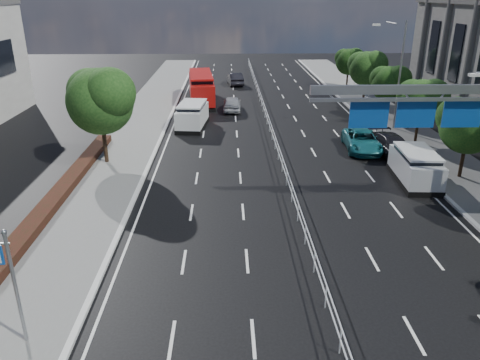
{
  "coord_description": "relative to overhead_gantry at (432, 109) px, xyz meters",
  "views": [
    {
      "loc": [
        -3.63,
        -12.88,
        11.09
      ],
      "look_at": [
        -3.01,
        8.66,
        2.4
      ],
      "focal_mm": 35.0,
      "sensor_mm": 36.0,
      "label": 1
    }
  ],
  "objects": [
    {
      "name": "streetlight_far",
      "position": [
        3.76,
        15.95,
        -0.4
      ],
      "size": [
        2.78,
        2.4,
        9.0
      ],
      "color": "gray",
      "rests_on": "ground"
    },
    {
      "name": "overhead_gantry",
      "position": [
        0.0,
        0.0,
        0.0
      ],
      "size": [
        10.24,
        0.38,
        7.45
      ],
      "color": "gray",
      "rests_on": "ground"
    },
    {
      "name": "parked_car_teal",
      "position": [
        -0.24,
        10.36,
        -4.88
      ],
      "size": [
        2.78,
        5.39,
        1.45
      ],
      "primitive_type": "imported",
      "rotation": [
        0.0,
        0.0,
        -0.07
      ],
      "color": "#165E66",
      "rests_on": "ground"
    },
    {
      "name": "white_minivan",
      "position": [
        -13.37,
        17.09,
        -4.53
      ],
      "size": [
        2.74,
        5.26,
        2.19
      ],
      "rotation": [
        0.0,
        0.0,
        -0.11
      ],
      "color": "black",
      "rests_on": "ground"
    },
    {
      "name": "parked_car_dark",
      "position": [
        1.56,
        8.95,
        -4.86
      ],
      "size": [
        2.67,
        5.36,
        1.5
      ],
      "primitive_type": "imported",
      "rotation": [
        0.0,
        0.0,
        0.11
      ],
      "color": "black",
      "rests_on": "ground"
    },
    {
      "name": "kerb_near",
      "position": [
        -15.74,
        -10.05,
        -5.54
      ],
      "size": [
        0.25,
        140.0,
        0.15
      ],
      "primitive_type": "cube",
      "color": "silver",
      "rests_on": "ground"
    },
    {
      "name": "far_tree_e",
      "position": [
        4.51,
        11.93,
        -2.05
      ],
      "size": [
        3.63,
        3.38,
        5.13
      ],
      "color": "black",
      "rests_on": "ground"
    },
    {
      "name": "far_tree_h",
      "position": [
        4.5,
        34.43,
        -2.18
      ],
      "size": [
        3.41,
        3.18,
        4.91
      ],
      "color": "black",
      "rests_on": "ground"
    },
    {
      "name": "far_tree_f",
      "position": [
        4.5,
        19.43,
        -2.12
      ],
      "size": [
        3.52,
        3.28,
        5.02
      ],
      "color": "black",
      "rests_on": "ground"
    },
    {
      "name": "median_fence",
      "position": [
        -6.74,
        12.45,
        -5.08
      ],
      "size": [
        0.05,
        85.0,
        1.02
      ],
      "color": "silver",
      "rests_on": "ground"
    },
    {
      "name": "far_tree_g",
      "position": [
        4.51,
        26.92,
        -1.85
      ],
      "size": [
        3.96,
        3.69,
        5.45
      ],
      "color": "black",
      "rests_on": "ground"
    },
    {
      "name": "near_car_dark",
      "position": [
        -9.28,
        37.36,
        -4.83
      ],
      "size": [
        2.23,
        4.87,
        1.55
      ],
      "primitive_type": "imported",
      "rotation": [
        0.0,
        0.0,
        3.27
      ],
      "color": "black",
      "rests_on": "ground"
    },
    {
      "name": "silver_minivan",
      "position": [
        1.31,
        3.95,
        -4.59
      ],
      "size": [
        2.44,
        5.11,
        2.07
      ],
      "rotation": [
        0.0,
        0.0,
        -0.07
      ],
      "color": "black",
      "rests_on": "ground"
    },
    {
      "name": "near_tree_back",
      "position": [
        -18.68,
        7.92,
        -1.0
      ],
      "size": [
        4.84,
        4.51,
        6.69
      ],
      "color": "black",
      "rests_on": "ground"
    },
    {
      "name": "red_bus",
      "position": [
        -13.1,
        27.58,
        -4.02
      ],
      "size": [
        3.34,
        10.38,
        3.05
      ],
      "rotation": [
        0.0,
        0.0,
        0.09
      ],
      "color": "black",
      "rests_on": "ground"
    },
    {
      "name": "ground",
      "position": [
        -6.74,
        -10.05,
        -5.61
      ],
      "size": [
        160.0,
        160.0,
        0.0
      ],
      "primitive_type": "plane",
      "color": "black",
      "rests_on": "ground"
    },
    {
      "name": "far_tree_d",
      "position": [
        4.51,
        4.42,
        -1.92
      ],
      "size": [
        3.85,
        3.59,
        5.34
      ],
      "color": "black",
      "rests_on": "ground"
    },
    {
      "name": "hedge_near",
      "position": [
        -20.04,
        -5.05,
        -5.25
      ],
      "size": [
        1.0,
        36.0,
        0.44
      ],
      "primitive_type": "cube",
      "color": "black",
      "rests_on": "sidewalk_near"
    },
    {
      "name": "pedestrian_b",
      "position": [
        5.07,
        16.03,
        -4.63
      ],
      "size": [
        0.99,
        0.88,
        1.68
      ],
      "primitive_type": "imported",
      "rotation": [
        0.0,
        0.0,
        2.78
      ],
      "color": "gray",
      "rests_on": "sidewalk_far"
    },
    {
      "name": "near_car_silver",
      "position": [
        -9.82,
        23.22,
        -4.87
      ],
      "size": [
        1.85,
        4.34,
        1.46
      ],
      "primitive_type": "imported",
      "rotation": [
        0.0,
        0.0,
        3.11
      ],
      "color": "#9A9BA1",
      "rests_on": "ground"
    }
  ]
}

